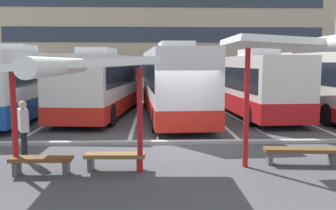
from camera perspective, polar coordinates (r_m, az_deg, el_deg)
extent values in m
plane|color=#47474C|center=(12.38, 2.90, -6.33)|extent=(160.00, 160.00, 0.00)
cube|color=#C6B293|center=(45.52, -0.80, 14.92)|extent=(37.65, 10.19, 18.51)
cube|color=#2D3847|center=(39.94, -0.61, 5.67)|extent=(34.64, 0.08, 1.63)
cube|color=#2D3847|center=(40.04, -0.62, 10.97)|extent=(34.64, 0.08, 1.63)
cube|color=silver|center=(20.52, -21.13, 3.42)|extent=(2.50, 11.91, 2.99)
cube|color=#194C9E|center=(20.60, -21.01, 0.53)|extent=(2.54, 11.95, 0.90)
cube|color=black|center=(20.50, -21.19, 4.76)|extent=(2.53, 10.96, 0.93)
cube|color=black|center=(26.16, -16.89, 5.00)|extent=(2.15, 0.09, 1.79)
cube|color=silver|center=(19.11, -22.82, 8.16)|extent=(1.48, 2.21, 0.36)
cylinder|color=black|center=(25.08, -20.16, 1.08)|extent=(0.31, 1.00, 1.00)
cylinder|color=black|center=(24.47, -15.18, 1.13)|extent=(0.31, 1.00, 1.00)
cylinder|color=black|center=(16.19, -22.25, -1.92)|extent=(0.31, 1.00, 1.00)
cube|color=silver|center=(19.99, -9.96, 3.52)|extent=(3.71, 11.30, 2.86)
cube|color=red|center=(20.08, -9.89, 0.50)|extent=(3.75, 11.35, 0.74)
cube|color=black|center=(19.97, -9.98, 4.72)|extent=(3.65, 10.42, 0.92)
cube|color=black|center=(25.37, -7.04, 5.01)|extent=(2.28, 0.31, 1.72)
cube|color=silver|center=(18.62, -11.07, 8.22)|extent=(1.77, 2.35, 0.36)
cylinder|color=black|center=(24.19, -10.47, 1.19)|extent=(0.40, 1.03, 1.00)
cylinder|color=black|center=(23.72, -4.84, 1.17)|extent=(0.40, 1.03, 1.00)
cylinder|color=black|center=(16.70, -17.07, -1.46)|extent=(0.40, 1.03, 1.00)
cylinder|color=black|center=(16.01, -9.00, -1.59)|extent=(0.40, 1.03, 1.00)
cube|color=silver|center=(18.52, 0.69, 3.72)|extent=(3.22, 11.44, 3.09)
cube|color=red|center=(18.62, 0.68, 0.18)|extent=(3.26, 11.48, 0.78)
cube|color=black|center=(18.51, 0.69, 4.94)|extent=(3.19, 10.54, 1.19)
cube|color=black|center=(24.10, -0.85, 5.30)|extent=(2.19, 0.22, 1.85)
cube|color=silver|center=(17.11, 1.24, 9.24)|extent=(1.63, 2.29, 0.36)
cylinder|color=black|center=(22.56, -3.38, 0.90)|extent=(0.36, 1.02, 1.00)
cylinder|color=black|center=(22.78, 2.37, 0.96)|extent=(0.36, 1.02, 1.00)
cylinder|color=black|center=(14.54, -1.97, -2.35)|extent=(0.36, 1.02, 1.00)
cylinder|color=black|center=(14.87, 6.86, -2.19)|extent=(0.36, 1.02, 1.00)
cube|color=silver|center=(20.19, 12.53, 3.41)|extent=(3.04, 10.82, 2.80)
cube|color=red|center=(20.27, 12.46, 0.67)|extent=(3.08, 10.86, 0.87)
cube|color=black|center=(20.18, 12.55, 4.30)|extent=(3.02, 9.97, 1.07)
cube|color=black|center=(25.28, 8.82, 4.90)|extent=(2.12, 0.21, 1.68)
cube|color=silver|center=(18.90, 13.92, 7.95)|extent=(1.57, 2.28, 0.36)
cylinder|color=black|center=(23.60, 7.09, 1.11)|extent=(0.36, 1.02, 1.00)
cylinder|color=black|center=(24.18, 12.21, 1.15)|extent=(0.36, 1.02, 1.00)
cylinder|color=black|center=(16.42, 12.79, -1.47)|extent=(0.36, 1.02, 1.00)
cylinder|color=black|center=(17.24, 19.79, -1.31)|extent=(0.36, 1.02, 1.00)
cube|color=silver|center=(21.52, 22.08, 3.61)|extent=(2.61, 11.44, 3.06)
cube|color=red|center=(21.61, 21.94, 0.35)|extent=(2.65, 11.48, 0.59)
cube|color=black|center=(21.50, 22.14, 4.86)|extent=(2.64, 10.53, 1.01)
cube|color=black|center=(26.79, 17.10, 5.11)|extent=(2.28, 0.08, 1.83)
cube|color=silver|center=(20.21, 23.97, 8.20)|extent=(1.56, 2.20, 0.36)
cylinder|color=black|center=(25.01, 15.58, 1.23)|extent=(0.30, 1.00, 1.00)
cylinder|color=black|center=(25.85, 20.63, 1.22)|extent=(0.30, 1.00, 1.00)
cylinder|color=black|center=(17.41, 23.86, -1.42)|extent=(0.30, 1.00, 1.00)
cube|color=white|center=(19.97, -16.22, -1.56)|extent=(0.16, 14.00, 0.01)
cube|color=white|center=(19.39, -4.80, -1.56)|extent=(0.16, 14.00, 0.01)
cube|color=white|center=(19.61, 6.83, -1.49)|extent=(0.16, 14.00, 0.01)
cube|color=white|center=(20.60, 17.77, -1.37)|extent=(0.16, 14.00, 0.01)
cylinder|color=red|center=(9.82, -22.94, -2.39)|extent=(0.14, 0.14, 2.66)
cylinder|color=red|center=(9.19, -4.43, -2.47)|extent=(0.14, 0.14, 2.66)
cube|color=white|center=(9.27, -14.25, 6.19)|extent=(4.12, 3.29, 0.38)
cylinder|color=white|center=(7.81, -16.53, 5.82)|extent=(0.36, 4.12, 0.36)
cube|color=brown|center=(9.69, -19.24, -7.98)|extent=(1.53, 0.43, 0.10)
cube|color=#4C4C51|center=(9.95, -22.61, -9.08)|extent=(0.12, 0.34, 0.35)
cube|color=#4C4C51|center=(9.58, -15.64, -9.40)|extent=(0.12, 0.34, 0.35)
cube|color=brown|center=(9.58, -8.32, -7.82)|extent=(1.57, 0.48, 0.10)
cube|color=#4C4C51|center=(9.75, -12.00, -9.01)|extent=(0.13, 0.34, 0.35)
cube|color=#4C4C51|center=(9.57, -4.52, -9.19)|extent=(0.13, 0.34, 0.35)
cylinder|color=red|center=(9.82, 12.19, -0.51)|extent=(0.14, 0.14, 3.17)
cube|color=white|center=(10.27, 21.11, 8.81)|extent=(4.16, 2.65, 0.38)
cylinder|color=white|center=(9.20, 24.00, 8.78)|extent=(0.36, 4.16, 0.36)
cube|color=brown|center=(10.67, 20.12, -6.66)|extent=(2.02, 0.60, 0.10)
cube|color=#4C4C51|center=(10.51, 15.62, -7.96)|extent=(0.15, 0.35, 0.35)
cube|color=#4C4C51|center=(11.00, 24.32, -7.66)|extent=(0.15, 0.35, 0.35)
cube|color=#ADADA8|center=(12.57, 2.82, -5.84)|extent=(44.00, 0.24, 0.12)
cylinder|color=black|center=(11.28, -21.65, -5.88)|extent=(0.14, 0.14, 0.85)
cylinder|color=black|center=(11.12, -21.50, -6.06)|extent=(0.14, 0.14, 0.85)
cube|color=silver|center=(11.06, -21.74, -2.21)|extent=(0.43, 0.54, 0.64)
sphere|color=beige|center=(11.01, -21.84, 0.02)|extent=(0.23, 0.23, 0.23)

